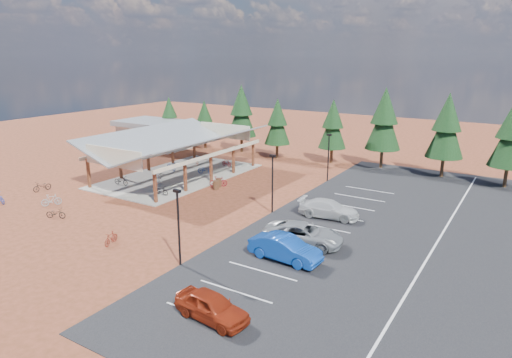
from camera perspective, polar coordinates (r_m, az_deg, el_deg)
name	(u,v)px	position (r m, az deg, el deg)	size (l,w,h in m)	color
ground	(212,209)	(40.73, -5.51, -3.76)	(140.00, 140.00, 0.00)	#582D17
asphalt_lot	(438,241)	(36.36, 21.80, -7.20)	(27.00, 44.00, 0.04)	black
concrete_pad	(179,176)	(52.00, -9.63, 0.38)	(10.60, 18.60, 0.10)	gray
bike_pavilion	(177,143)	(51.17, -9.82, 4.47)	(11.65, 19.40, 4.97)	#602C1B
outbuilding	(155,134)	(68.82, -12.47, 5.57)	(11.00, 7.00, 3.90)	#ADA593
lamp_post_0	(178,222)	(29.48, -9.68, -5.34)	(0.50, 0.25, 5.14)	black
lamp_post_1	(272,180)	(38.79, 2.07, -0.07)	(0.50, 0.25, 5.14)	black
lamp_post_2	(328,154)	(49.28, 9.04, 3.08)	(0.50, 0.25, 5.14)	black
trash_bin_0	(216,185)	(46.45, -5.04, -0.75)	(0.60, 0.60, 0.90)	#4D2F1B
trash_bin_1	(219,183)	(47.31, -4.69, -0.45)	(0.60, 0.60, 0.90)	#4D2F1B
pine_0	(169,115)	(71.25, -10.76, 7.85)	(3.03, 3.03, 7.07)	#382314
pine_1	(205,119)	(66.51, -6.45, 7.43)	(2.98, 2.98, 6.94)	#382314
pine_2	(241,111)	(63.26, -1.83, 8.45)	(4.00, 4.00, 9.32)	#382314
pine_3	(277,122)	(59.70, 2.69, 7.13)	(3.36, 3.36, 7.82)	#382314
pine_4	(333,124)	(57.55, 9.58, 6.75)	(3.44, 3.44, 8.01)	#382314
pine_5	(384,119)	(56.07, 15.74, 7.19)	(4.13, 4.13, 9.63)	#382314
pine_6	(447,126)	(54.06, 22.73, 6.10)	(4.01, 4.01, 9.33)	#382314
pine_7	(512,134)	(52.52, 29.37, 4.95)	(3.93, 3.93, 9.14)	#382314
bike_0	(121,181)	(49.51, -16.51, -0.19)	(0.61, 1.75, 0.92)	black
bike_1	(157,174)	(51.15, -12.25, 0.58)	(0.43, 1.51, 0.91)	gray
bike_2	(171,166)	(54.39, -10.54, 1.60)	(0.67, 1.91, 1.00)	navy
bike_3	(195,160)	(57.30, -7.65, 2.38)	(0.44, 1.54, 0.93)	maroon
bike_4	(160,191)	(45.08, -11.86, -1.42)	(0.57, 1.64, 0.86)	black
bike_5	(157,181)	(48.30, -12.29, -0.23)	(0.48, 1.69, 1.01)	#93969B
bike_6	(205,170)	(52.18, -6.34, 1.18)	(0.66, 1.89, 1.00)	navy
bike_7	(226,163)	(55.39, -3.71, 2.05)	(0.45, 1.58, 0.95)	maroon
bike_8	(42,186)	(50.47, -25.17, -0.84)	(0.65, 1.85, 0.97)	black
bike_9	(51,200)	(45.27, -24.21, -2.41)	(0.50, 1.76, 1.06)	#999DA2
bike_10	(0,198)	(48.11, -29.36, -2.11)	(0.64, 1.84, 0.97)	navy
bike_11	(111,238)	(34.76, -17.67, -7.05)	(0.44, 1.56, 0.94)	maroon
bike_12	(56,213)	(41.70, -23.75, -3.94)	(0.59, 1.69, 0.89)	black
bike_15	(218,181)	(47.34, -4.73, -0.31)	(0.52, 1.84, 1.10)	maroon
car_0	(212,306)	(24.42, -5.56, -15.56)	(1.71, 4.26, 1.45)	maroon
car_1	(285,248)	(30.59, 3.65, -8.64)	(1.74, 4.98, 1.64)	#0E3D9F
car_2	(303,234)	(33.03, 5.90, -6.88)	(2.64, 5.73, 1.59)	gray
car_3	(329,209)	(38.72, 9.09, -3.70)	(2.06, 5.06, 1.47)	silver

